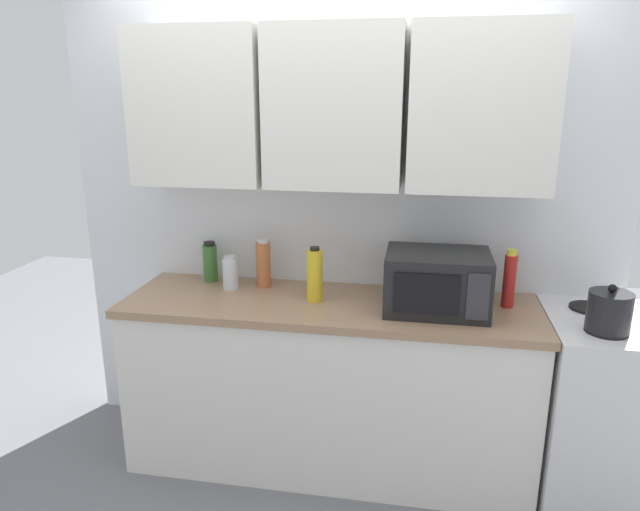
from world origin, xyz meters
TOP-DOWN VIEW (x-y plane):
  - wall_back_with_cabinets at (0.00, -0.06)m, footprint 2.92×0.38m
  - counter_run at (0.00, -0.30)m, footprint 2.05×0.63m
  - stove_range at (1.41, -0.32)m, footprint 0.76×0.64m
  - kettle at (1.24, -0.46)m, footprint 0.18×0.18m
  - microwave at (0.52, -0.32)m, footprint 0.48×0.37m
  - bottle_yellow_mustard at (-0.07, -0.30)m, footprint 0.08×0.08m
  - bottle_spice_jar at (-0.38, -0.14)m, footprint 0.08×0.08m
  - bottle_clear_tall at (-0.54, -0.19)m, footprint 0.08×0.08m
  - bottle_red_sauce at (0.86, -0.22)m, footprint 0.06×0.06m
  - bottle_green_oil at (-0.69, -0.09)m, footprint 0.08×0.08m

SIDE VIEW (x-z plane):
  - counter_run at x=0.00m, z-range 0.00..0.90m
  - stove_range at x=1.41m, z-range 0.00..0.91m
  - bottle_clear_tall at x=-0.54m, z-range 0.90..1.07m
  - kettle at x=1.24m, z-range 0.89..1.10m
  - bottle_green_oil at x=-0.69m, z-range 0.90..1.12m
  - bottle_spice_jar at x=-0.38m, z-range 0.90..1.16m
  - bottle_yellow_mustard at x=-0.07m, z-range 0.89..1.17m
  - bottle_red_sauce at x=0.86m, z-range 0.89..1.18m
  - microwave at x=0.52m, z-range 0.90..1.18m
  - wall_back_with_cabinets at x=0.00m, z-range 0.27..2.87m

